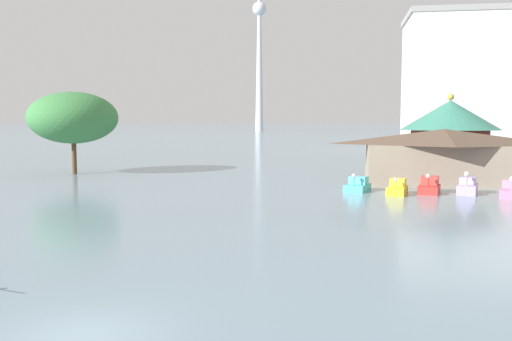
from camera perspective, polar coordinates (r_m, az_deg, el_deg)
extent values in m
plane|color=gray|center=(16.04, -17.67, -16.13)|extent=(2000.00, 2000.00, 0.00)
cube|color=#4CB7CC|center=(45.41, 10.48, -1.78)|extent=(2.33, 2.84, 0.57)
cube|color=#5DCDE2|center=(45.63, 10.61, -0.99)|extent=(1.66, 1.49, 0.62)
cylinder|color=#4CB7CC|center=(44.41, 10.12, -1.13)|extent=(0.14, 0.14, 0.65)
sphere|color=white|center=(44.36, 10.13, -0.52)|extent=(0.31, 0.31, 0.31)
cube|color=yellow|center=(44.00, 14.45, -2.04)|extent=(1.91, 2.74, 0.64)
cube|color=yellow|center=(44.23, 14.53, -1.19)|extent=(1.39, 1.36, 0.61)
cylinder|color=yellow|center=(42.95, 14.28, -1.45)|extent=(0.14, 0.14, 0.50)
sphere|color=white|center=(42.91, 14.29, -0.92)|extent=(0.29, 0.29, 0.29)
cube|color=red|center=(45.58, 17.55, -1.87)|extent=(2.17, 3.20, 0.64)
cube|color=#E8423C|center=(45.87, 17.61, -1.00)|extent=(1.57, 1.58, 0.69)
cylinder|color=red|center=(44.35, 17.43, -1.20)|extent=(0.14, 0.14, 0.68)
sphere|color=white|center=(44.30, 17.45, -0.55)|extent=(0.34, 0.34, 0.34)
cube|color=#B299D8|center=(46.09, 21.10, -1.83)|extent=(2.07, 2.89, 0.75)
cube|color=#C8ADF0|center=(46.34, 21.16, -0.98)|extent=(1.47, 1.46, 0.55)
cylinder|color=#B299D8|center=(44.98, 21.03, -1.04)|extent=(0.14, 0.14, 0.73)
sphere|color=white|center=(44.92, 21.06, -0.34)|extent=(0.38, 0.38, 0.38)
cube|color=pink|center=(45.31, 25.10, -2.14)|extent=(2.41, 3.05, 0.68)
cylinder|color=pink|center=(44.18, 25.07, -1.46)|extent=(0.14, 0.14, 0.63)
sphere|color=white|center=(44.13, 25.09, -0.81)|extent=(0.40, 0.40, 0.40)
cube|color=gray|center=(52.50, 18.88, 0.62)|extent=(13.62, 6.89, 3.59)
pyramid|color=brown|center=(52.36, 18.97, 3.34)|extent=(14.71, 7.93, 1.40)
cylinder|color=#993328|center=(61.89, 19.43, 1.81)|extent=(7.99, 7.99, 4.75)
cone|color=#387F6B|center=(61.80, 19.54, 5.45)|extent=(10.29, 10.29, 3.12)
sphere|color=#B7993D|center=(61.85, 19.60, 7.22)|extent=(0.70, 0.70, 0.70)
cylinder|color=brown|center=(62.23, -18.37, 1.17)|extent=(0.50, 0.50, 3.27)
ellipsoid|color=#3D7F42|center=(62.09, -18.48, 5.23)|extent=(9.46, 9.46, 5.54)
cube|color=silver|center=(113.35, 24.15, 8.10)|extent=(34.66, 17.17, 24.61)
cube|color=#999993|center=(114.80, 24.39, 14.49)|extent=(35.35, 17.51, 1.00)
cone|color=silver|center=(291.46, 0.35, 15.13)|extent=(4.13, 4.13, 111.42)
sphere|color=silver|center=(292.73, 0.35, 16.47)|extent=(7.04, 7.04, 7.04)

